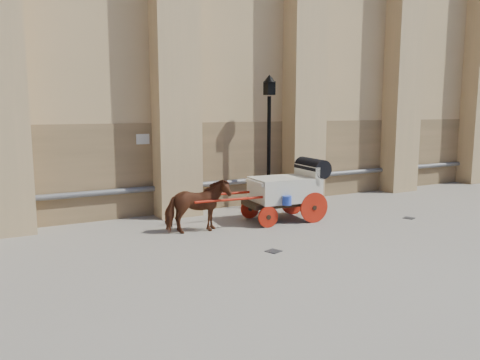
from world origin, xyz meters
TOP-DOWN VIEW (x-y plane):
  - ground at (0.00, 0.00)m, footprint 90.00×90.00m
  - horse at (-1.32, 1.26)m, footprint 1.86×0.99m
  - carriage at (1.80, 1.32)m, footprint 4.44×1.63m
  - street_lamp at (2.19, 3.13)m, footprint 0.43×0.43m
  - drain_grate_near at (-0.42, -1.28)m, footprint 0.40×0.40m
  - drain_grate_far at (5.29, -0.35)m, footprint 0.42×0.42m

SIDE VIEW (x-z plane):
  - ground at x=0.00m, z-range 0.00..0.00m
  - drain_grate_near at x=-0.42m, z-range 0.00..0.01m
  - drain_grate_far at x=5.29m, z-range 0.00..0.01m
  - horse at x=-1.32m, z-range 0.00..1.51m
  - carriage at x=1.80m, z-range 0.08..1.98m
  - street_lamp at x=2.19m, z-range 0.16..4.76m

